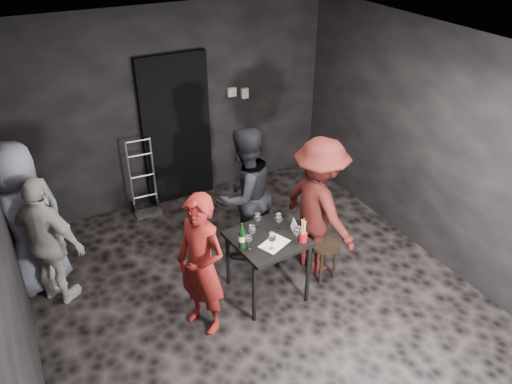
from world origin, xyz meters
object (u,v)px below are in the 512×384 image
man_maroon (319,201)px  bystander_grey (23,208)px  woman_black (244,188)px  breadstick_cup (303,231)px  bystander_cream (48,242)px  server_red (201,264)px  tasting_table (267,245)px  wine_bottle (242,238)px  hand_truck (146,198)px  stool (324,250)px

man_maroon → bystander_grey: (-2.92, 1.17, 0.10)m
woman_black → breadstick_cup: (0.19, -0.99, -0.04)m
bystander_cream → bystander_grey: bystander_grey is taller
server_red → breadstick_cup: server_red is taller
tasting_table → breadstick_cup: bearing=-37.4°
woman_black → wine_bottle: bearing=46.3°
hand_truck → wine_bottle: (0.40, -2.26, 0.66)m
tasting_table → bystander_cream: bystander_cream is taller
hand_truck → tasting_table: bearing=-69.1°
stool → bystander_grey: (-2.91, 1.36, 0.65)m
stool → breadstick_cup: bearing=-158.2°
stool → wine_bottle: wine_bottle is taller
stool → tasting_table: bearing=175.3°
bystander_grey → breadstick_cup: bystander_grey is taller
hand_truck → wine_bottle: bearing=-76.7°
server_red → man_maroon: (1.52, 0.27, 0.13)m
server_red → bystander_grey: 2.03m
hand_truck → woman_black: woman_black is taller
server_red → woman_black: (0.90, 0.89, 0.13)m
man_maroon → bystander_grey: bystander_grey is taller
tasting_table → server_red: size_ratio=0.48×
hand_truck → server_red: bearing=-88.8°
breadstick_cup → wine_bottle: bearing=162.5°
bystander_cream → wine_bottle: 2.00m
hand_truck → woman_black: bearing=-57.6°
hand_truck → bystander_grey: size_ratio=0.53×
stool → bystander_grey: 3.28m
stool → man_maroon: (0.02, 0.19, 0.54)m
tasting_table → stool: size_ratio=1.60×
tasting_table → woman_black: size_ratio=0.41×
hand_truck → woman_black: size_ratio=0.60×
woman_black → stool: bearing=110.1°
wine_bottle → man_maroon: bearing=9.2°
stool → server_red: (-1.50, -0.07, 0.41)m
man_maroon → wine_bottle: (-1.03, -0.17, -0.06)m
stool → breadstick_cup: breadstick_cup is taller
server_red → wine_bottle: server_red is taller
woman_black → man_maroon: (0.62, -0.63, 0.00)m
woman_black → hand_truck: bearing=-76.9°
wine_bottle → woman_black: bearing=62.3°
bystander_grey → stool: bearing=129.9°
man_maroon → bystander_grey: size_ratio=0.90×
stool → wine_bottle: 1.13m
wine_bottle → breadstick_cup: (0.60, -0.19, 0.01)m
stool → bystander_grey: size_ratio=0.23×
woman_black → man_maroon: man_maroon is taller
man_maroon → breadstick_cup: 0.56m
server_red → bystander_cream: bearing=-157.3°
hand_truck → wine_bottle: size_ratio=3.74×
woman_black → man_maroon: 0.88m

